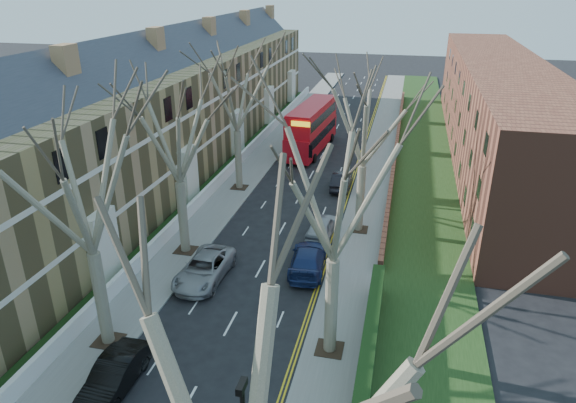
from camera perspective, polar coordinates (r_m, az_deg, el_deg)
The scene contains 17 objects.
pavement_left at distance 56.73m, azimuth -2.22°, elevation 5.63°, with size 3.00×102.00×0.12m, color slate.
pavement_right at distance 54.92m, azimuth 9.99°, elevation 4.66°, with size 3.00×102.00×0.12m, color slate.
terrace_left at distance 50.67m, azimuth -13.24°, elevation 9.25°, with size 9.70×78.00×13.60m.
flats_right at distance 58.09m, azimuth 22.10°, elevation 9.40°, with size 13.97×54.00×10.00m.
front_wall_left at distance 49.82m, azimuth -6.49°, elevation 3.56°, with size 0.30×78.00×1.00m.
grass_verge_right at distance 54.88m, azimuth 14.69°, elevation 4.32°, with size 6.00×102.00×0.06m.
tree_left_mid at distance 25.00m, azimuth -22.19°, elevation 3.04°, with size 10.50×10.50×14.71m.
tree_left_far at distance 33.31m, azimuth -12.53°, elevation 8.54°, with size 10.15×10.15×14.22m.
tree_left_dist at distance 44.09m, azimuth -5.89°, elevation 13.02°, with size 10.50×10.50×14.71m.
tree_right_mid at distance 22.64m, azimuth 5.40°, elevation 2.69°, with size 10.50×10.50×14.71m.
tree_right_far at distance 36.07m, azimuth 8.62°, elevation 9.98°, with size 10.15×10.15×14.22m.
double_decker_bus at distance 56.48m, azimuth 2.65°, elevation 8.09°, with size 3.74×12.21×4.99m.
car_left_mid at distance 26.25m, azimuth -18.74°, elevation -17.82°, with size 1.62×4.66×1.53m, color black.
car_left_far at distance 33.00m, azimuth -9.27°, elevation -7.37°, with size 2.58×5.59×1.55m, color gray.
car_right_near at distance 33.61m, azimuth 2.23°, elevation -6.42°, with size 2.19×5.39×1.56m, color navy.
car_right_mid at distance 37.93m, azimuth 3.81°, elevation -2.78°, with size 1.79×4.46×1.52m, color #9A9CA3.
car_right_far at distance 46.69m, azimuth 5.97°, elevation 2.36°, with size 1.59×4.55×1.50m, color black.
Camera 1 is at (8.43, -12.98, 17.63)m, focal length 32.00 mm.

